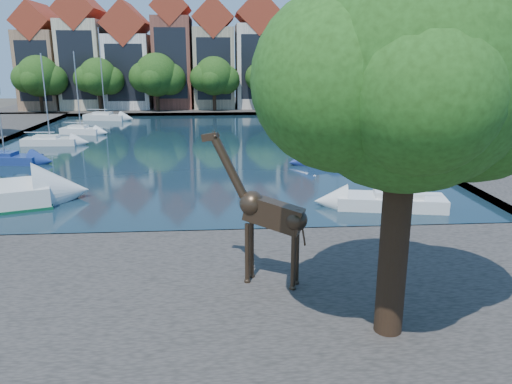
# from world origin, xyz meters

# --- Properties ---
(ground) EXTENTS (160.00, 160.00, 0.00)m
(ground) POSITION_xyz_m (0.00, 0.00, 0.00)
(ground) COLOR #38332B
(ground) RESTS_ON ground
(water_basin) EXTENTS (38.00, 50.00, 0.08)m
(water_basin) POSITION_xyz_m (0.00, 24.00, 0.04)
(water_basin) COLOR black
(water_basin) RESTS_ON ground
(near_quay) EXTENTS (50.00, 14.00, 0.50)m
(near_quay) POSITION_xyz_m (0.00, -7.00, 0.25)
(near_quay) COLOR #453F3C
(near_quay) RESTS_ON ground
(far_quay) EXTENTS (60.00, 16.00, 0.50)m
(far_quay) POSITION_xyz_m (0.00, 56.00, 0.25)
(far_quay) COLOR #453F3C
(far_quay) RESTS_ON ground
(right_quay) EXTENTS (14.00, 52.00, 0.50)m
(right_quay) POSITION_xyz_m (25.00, 24.00, 0.25)
(right_quay) COLOR #453F3C
(right_quay) RESTS_ON ground
(plane_tree) EXTENTS (8.32, 6.40, 10.62)m
(plane_tree) POSITION_xyz_m (7.62, -9.01, 7.67)
(plane_tree) COLOR #332114
(plane_tree) RESTS_ON near_quay
(townhouse_west_end) EXTENTS (5.44, 9.18, 14.93)m
(townhouse_west_end) POSITION_xyz_m (-23.00, 55.99, 7.36)
(townhouse_west_end) COLOR #997253
(townhouse_west_end) RESTS_ON far_quay
(townhouse_west_mid) EXTENTS (5.94, 9.18, 16.79)m
(townhouse_west_mid) POSITION_xyz_m (-17.00, 55.99, 8.23)
(townhouse_west_mid) COLOR beige
(townhouse_west_mid) RESTS_ON far_quay
(townhouse_west_inner) EXTENTS (6.43, 9.18, 15.15)m
(townhouse_west_inner) POSITION_xyz_m (-10.50, 55.99, 7.35)
(townhouse_west_inner) COLOR silver
(townhouse_west_inner) RESTS_ON far_quay
(townhouse_center) EXTENTS (5.44, 9.18, 16.93)m
(townhouse_center) POSITION_xyz_m (-4.00, 55.99, 8.36)
(townhouse_center) COLOR brown
(townhouse_center) RESTS_ON far_quay
(townhouse_east_inner) EXTENTS (5.94, 9.18, 15.79)m
(townhouse_east_inner) POSITION_xyz_m (2.00, 55.99, 7.73)
(townhouse_east_inner) COLOR tan
(townhouse_east_inner) RESTS_ON far_quay
(townhouse_east_mid) EXTENTS (6.43, 9.18, 16.65)m
(townhouse_east_mid) POSITION_xyz_m (8.50, 55.99, 8.10)
(townhouse_east_mid) COLOR beige
(townhouse_east_mid) RESTS_ON far_quay
(townhouse_east_end) EXTENTS (5.44, 9.18, 14.43)m
(townhouse_east_end) POSITION_xyz_m (15.00, 55.99, 7.11)
(townhouse_east_end) COLOR brown
(townhouse_east_end) RESTS_ON far_quay
(far_tree_far_west) EXTENTS (7.28, 5.60, 7.68)m
(far_tree_far_west) POSITION_xyz_m (-21.90, 50.49, 5.18)
(far_tree_far_west) COLOR #332114
(far_tree_far_west) RESTS_ON far_quay
(far_tree_west) EXTENTS (6.76, 5.20, 7.36)m
(far_tree_west) POSITION_xyz_m (-13.91, 50.49, 5.08)
(far_tree_west) COLOR #332114
(far_tree_west) RESTS_ON far_quay
(far_tree_mid_west) EXTENTS (7.80, 6.00, 8.00)m
(far_tree_mid_west) POSITION_xyz_m (-5.89, 50.49, 5.29)
(far_tree_mid_west) COLOR #332114
(far_tree_mid_west) RESTS_ON far_quay
(far_tree_mid_east) EXTENTS (7.02, 5.40, 7.52)m
(far_tree_mid_east) POSITION_xyz_m (2.10, 50.49, 5.13)
(far_tree_mid_east) COLOR #332114
(far_tree_mid_east) RESTS_ON far_quay
(far_tree_east) EXTENTS (7.54, 5.80, 7.84)m
(far_tree_east) POSITION_xyz_m (10.11, 50.49, 5.24)
(far_tree_east) COLOR #332114
(far_tree_east) RESTS_ON far_quay
(far_tree_far_east) EXTENTS (6.76, 5.20, 7.36)m
(far_tree_far_east) POSITION_xyz_m (18.09, 50.49, 5.08)
(far_tree_far_east) COLOR #332114
(far_tree_far_east) RESTS_ON far_quay
(giraffe_statue) EXTENTS (3.48, 1.78, 5.20)m
(giraffe_statue) POSITION_xyz_m (4.25, -5.58, 3.05)
(giraffe_statue) COLOR #36271B
(giraffe_statue) RESTS_ON near_quay
(sailboat_left_b) EXTENTS (5.47, 2.56, 9.08)m
(sailboat_left_b) POSITION_xyz_m (-13.89, 17.55, 0.57)
(sailboat_left_b) COLOR navy
(sailboat_left_b) RESTS_ON water_basin
(sailboat_left_c) EXTENTS (5.01, 1.90, 8.26)m
(sailboat_left_c) POSITION_xyz_m (-13.09, 25.73, 0.58)
(sailboat_left_c) COLOR silver
(sailboat_left_c) RESTS_ON water_basin
(sailboat_left_d) EXTENTS (4.45, 2.49, 8.48)m
(sailboat_left_d) POSITION_xyz_m (-12.00, 32.28, 0.60)
(sailboat_left_d) COLOR silver
(sailboat_left_d) RESTS_ON water_basin
(sailboat_left_e) EXTENTS (5.57, 3.02, 11.36)m
(sailboat_left_e) POSITION_xyz_m (-12.00, 44.00, 0.67)
(sailboat_left_e) COLOR silver
(sailboat_left_e) RESTS_ON water_basin
(sailboat_right_a) EXTENTS (6.06, 3.09, 9.40)m
(sailboat_right_a) POSITION_xyz_m (12.00, 4.00, 0.62)
(sailboat_right_a) COLOR silver
(sailboat_right_a) RESTS_ON water_basin
(sailboat_right_b) EXTENTS (6.27, 3.63, 8.94)m
(sailboat_right_b) POSITION_xyz_m (12.00, 16.30, 0.57)
(sailboat_right_b) COLOR navy
(sailboat_right_b) RESTS_ON water_basin
(sailboat_right_c) EXTENTS (6.27, 3.54, 9.37)m
(sailboat_right_c) POSITION_xyz_m (13.18, 31.19, 0.63)
(sailboat_right_c) COLOR white
(sailboat_right_c) RESTS_ON water_basin
(sailboat_right_d) EXTENTS (4.26, 2.04, 6.81)m
(sailboat_right_d) POSITION_xyz_m (12.00, 33.61, 0.56)
(sailboat_right_d) COLOR white
(sailboat_right_d) RESTS_ON water_basin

